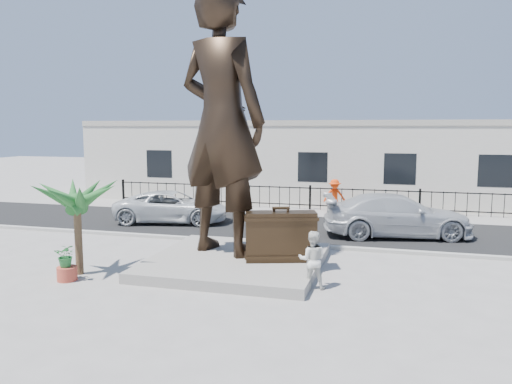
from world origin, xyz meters
The scene contains 16 objects.
ground centered at (0.00, 0.00, 0.00)m, with size 100.00×100.00×0.00m, color #9E9991.
street centered at (0.00, 8.00, 0.01)m, with size 40.00×7.00×0.01m, color black.
curb centered at (0.00, 4.50, 0.06)m, with size 40.00×0.25×0.12m, color #A5A399.
far_sidewalk centered at (0.00, 12.00, 0.01)m, with size 40.00×2.50×0.02m, color #9E9991.
plinth centered at (-0.50, 1.50, 0.15)m, with size 5.20×5.20×0.30m, color gray.
fence centered at (0.00, 12.80, 0.60)m, with size 22.00×0.10×1.20m, color black.
building centered at (0.00, 17.00, 2.20)m, with size 28.00×7.00×4.40m, color silver.
statue centered at (-1.11, 1.97, 4.50)m, with size 3.06×2.01×8.39m, color black.
suitcase centered at (0.93, 1.46, 1.05)m, with size 2.12×0.68×1.50m, color black.
tourist centered at (2.12, 0.00, 0.79)m, with size 0.76×0.60×1.57m, color silver.
car_white centered at (-5.52, 7.66, 0.72)m, with size 2.36×5.12×1.42m, color silver.
car_silver centered at (4.37, 7.29, 0.85)m, with size 2.34×5.77×1.67m, color #B7B9BC.
worker centered at (1.35, 12.14, 0.87)m, with size 1.10×0.63×1.70m, color #F43E0C.
palm_tree centered at (-4.73, -0.54, 0.00)m, with size 1.80×1.80×3.20m, color #205823, non-canonical shape.
planter centered at (-4.69, -1.19, 0.20)m, with size 0.56×0.56×0.40m, color #BA4431.
shrub centered at (-4.69, -1.19, 0.73)m, with size 0.60×0.52×0.67m, color #226A2E.
Camera 1 is at (4.11, -13.01, 4.33)m, focal length 35.00 mm.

